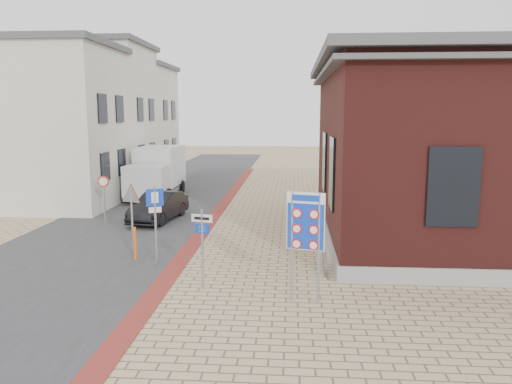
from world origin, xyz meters
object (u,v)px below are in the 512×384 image
(box_truck, at_px, (157,172))
(border_sign, at_px, (306,224))
(bollard, at_px, (135,244))
(essen_sign, at_px, (202,237))
(sedan, at_px, (159,207))
(parking_sign, at_px, (155,211))

(box_truck, height_order, border_sign, box_truck)
(box_truck, relative_size, bollard, 5.01)
(box_truck, height_order, bollard, box_truck)
(essen_sign, height_order, bollard, essen_sign)
(box_truck, distance_m, bollard, 12.47)
(sedan, bearing_deg, border_sign, -46.94)
(box_truck, height_order, parking_sign, box_truck)
(border_sign, distance_m, parking_sign, 5.62)
(essen_sign, height_order, parking_sign, parking_sign)
(box_truck, xyz_separation_m, essen_sign, (5.26, -14.66, -0.03))
(sedan, height_order, essen_sign, essen_sign)
(sedan, height_order, border_sign, border_sign)
(border_sign, bearing_deg, box_truck, 132.18)
(essen_sign, relative_size, parking_sign, 0.89)
(box_truck, distance_m, parking_sign, 12.88)
(essen_sign, distance_m, parking_sign, 2.95)
(border_sign, xyz_separation_m, bollard, (-5.47, 3.35, -1.51))
(parking_sign, xyz_separation_m, bollard, (-0.79, 0.28, -1.15))
(border_sign, bearing_deg, bollard, 163.34)
(parking_sign, distance_m, bollard, 1.42)
(box_truck, relative_size, essen_sign, 2.48)
(sedan, xyz_separation_m, box_truck, (-1.75, 6.17, 0.83))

